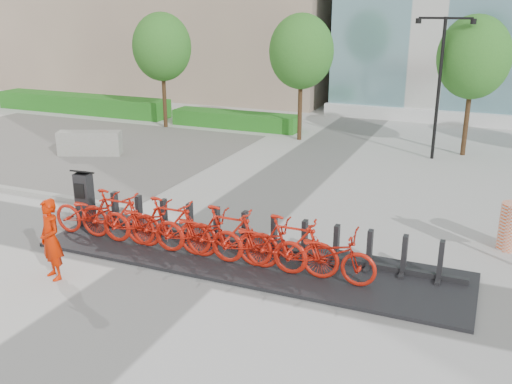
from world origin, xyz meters
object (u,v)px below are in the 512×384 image
at_px(worker_red, 51,239).
at_px(construction_barrel, 512,227).
at_px(bike_0, 92,214).
at_px(kiosk, 85,198).
at_px(jersey_barrier, 90,143).

xyz_separation_m(worker_red, construction_barrel, (8.69, 5.29, -0.30)).
xyz_separation_m(bike_0, construction_barrel, (9.24, 3.33, -0.09)).
bearing_deg(kiosk, worker_red, -71.16).
xyz_separation_m(bike_0, kiosk, (-0.65, 0.57, 0.15)).
height_order(bike_0, construction_barrel, bike_0).
bearing_deg(worker_red, construction_barrel, 54.52).
bearing_deg(construction_barrel, kiosk, -164.42).
relative_size(worker_red, jersey_barrier, 0.74).
xyz_separation_m(kiosk, construction_barrel, (9.90, 2.76, -0.23)).
distance_m(kiosk, jersey_barrier, 7.59).
bearing_deg(bike_0, kiosk, 49.11).
relative_size(bike_0, construction_barrel, 1.93).
xyz_separation_m(construction_barrel, jersey_barrier, (-14.55, 3.23, -0.11)).
xyz_separation_m(worker_red, jersey_barrier, (-5.86, 8.52, -0.41)).
distance_m(construction_barrel, jersey_barrier, 14.90).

